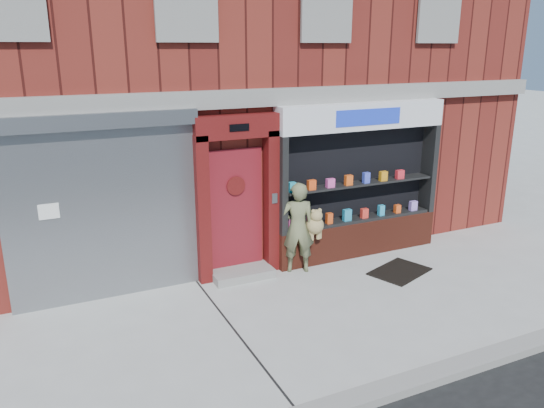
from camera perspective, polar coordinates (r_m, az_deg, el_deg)
ground at (r=8.58m, az=5.89°, el=-11.23°), size 80.00×80.00×0.00m
curb at (r=7.06m, az=15.31°, el=-17.89°), size 60.00×0.30×0.12m
building at (r=13.08m, az=-7.69°, el=16.50°), size 12.00×8.16×8.00m
shutter_bay at (r=8.75m, az=-17.78°, el=0.73°), size 3.10×0.30×3.04m
red_door_bay at (r=9.28m, az=-3.74°, el=0.72°), size 1.52×0.58×2.90m
pharmacy_bay at (r=10.40m, az=9.28°, el=1.79°), size 3.50×0.41×3.00m
woman at (r=9.62m, az=2.98°, el=-2.50°), size 0.85×0.59×1.69m
doormat at (r=10.11m, az=13.56°, el=-7.05°), size 1.26×1.07×0.03m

